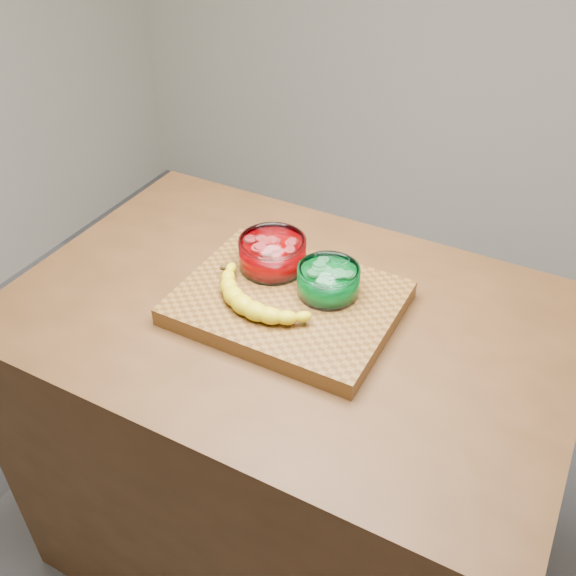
% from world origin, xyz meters
% --- Properties ---
extents(ground, '(3.50, 3.50, 0.00)m').
position_xyz_m(ground, '(0.00, 0.00, 0.00)').
color(ground, '#56565B').
rests_on(ground, ground).
extents(counter, '(1.20, 0.80, 0.90)m').
position_xyz_m(counter, '(0.00, 0.00, 0.45)').
color(counter, '#503018').
rests_on(counter, ground).
extents(cutting_board, '(0.45, 0.35, 0.04)m').
position_xyz_m(cutting_board, '(0.00, 0.00, 0.92)').
color(cutting_board, brown).
rests_on(cutting_board, counter).
extents(bowl_red, '(0.15, 0.15, 0.07)m').
position_xyz_m(bowl_red, '(-0.08, 0.08, 0.97)').
color(bowl_red, white).
rests_on(bowl_red, cutting_board).
extents(bowl_green, '(0.13, 0.13, 0.06)m').
position_xyz_m(bowl_green, '(0.07, 0.05, 0.97)').
color(bowl_green, white).
rests_on(bowl_green, cutting_board).
extents(banana, '(0.28, 0.16, 0.04)m').
position_xyz_m(banana, '(-0.04, -0.05, 0.96)').
color(banana, gold).
rests_on(banana, cutting_board).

